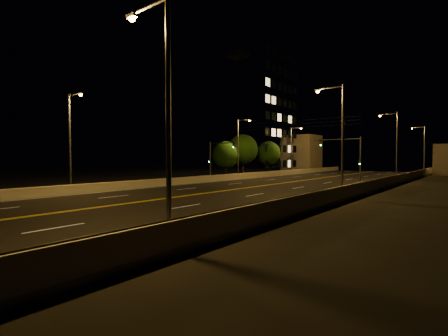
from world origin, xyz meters
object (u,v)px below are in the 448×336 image
Objects in this scene: streetlight_2 at (395,142)px; traffic_signal_left at (216,156)px; streetlight_0 at (164,105)px; streetlight_3 at (423,147)px; streetlight_5 at (239,145)px; traffic_signal_right at (350,156)px; streetlight_6 at (292,147)px; tree_2 at (268,153)px; streetlight_4 at (71,136)px; streetlight_1 at (340,134)px; tree_0 at (226,155)px; building_tower at (237,115)px; tree_1 at (243,149)px.

traffic_signal_left is (-20.28, -13.75, -1.89)m from streetlight_2.
streetlight_3 is (0.00, 66.33, 0.00)m from streetlight_0.
streetlight_5 reaches higher than traffic_signal_right.
traffic_signal_right is (-1.58, -13.75, -1.89)m from streetlight_2.
streetlight_2 is 1.00× the size of streetlight_6.
traffic_signal_right is 33.19m from tree_2.
streetlight_4 is 1.00× the size of streetlight_6.
streetlight_0 is 33.81m from traffic_signal_left.
streetlight_1 is at bearing -21.18° from traffic_signal_left.
streetlight_6 is (-21.46, 33.71, 0.00)m from streetlight_1.
streetlight_3 is (0.00, 47.20, 0.00)m from streetlight_1.
streetlight_3 reaches higher than traffic_signal_right.
traffic_signal_right is 23.38m from tree_0.
streetlight_6 is 17.18m from building_tower.
streetlight_2 is 1.70× the size of traffic_signal_left.
traffic_signal_left is at bearing 126.92° from streetlight_0.
tree_1 is (-27.29, -22.87, -0.50)m from streetlight_3.
streetlight_0 is 66.33m from streetlight_3.
streetlight_4 is at bearing -90.00° from streetlight_5.
traffic_signal_right is 0.71× the size of tree_1.
streetlight_6 is at bearing 82.59° from tree_0.
traffic_signal_left is 0.84× the size of tree_2.
streetlight_5 is at bearing 159.74° from traffic_signal_right.
building_tower reaches higher than streetlight_2.
streetlight_3 is 25.35m from streetlight_6.
streetlight_6 is at bearing 35.02° from tree_2.
streetlight_4 is 45.93m from streetlight_6.
building_tower is (-16.29, 27.18, 9.95)m from traffic_signal_left.
streetlight_0 is 41.51m from tree_0.
streetlight_6 reaches higher than tree_0.
traffic_signal_right is 0.84× the size of tree_2.
streetlight_1 is at bearing -50.52° from tree_2.
streetlight_3 reaches higher than tree_2.
traffic_signal_left is 0.20× the size of building_tower.
building_tower is at bearing -161.61° from streetlight_3.
streetlight_3 is 1.70× the size of traffic_signal_right.
streetlight_6 is at bearing 58.18° from tree_1.
streetlight_5 is at bearing 99.16° from traffic_signal_left.
streetlight_2 is at bearing -90.00° from streetlight_3.
streetlight_1 is 51.29m from building_tower.
streetlight_3 is 0.34× the size of building_tower.
building_tower is 4.19× the size of tree_2.
tree_1 is (9.29, -10.72, -8.56)m from building_tower.
building_tower reaches higher than tree_2.
streetlight_2 is 0.34× the size of building_tower.
streetlight_1 is 1.00× the size of streetlight_6.
streetlight_5 is 1.21× the size of tree_1.
traffic_signal_right is at bearing 93.36° from streetlight_0.
streetlight_2 and streetlight_4 have the same top height.
building_tower is at bearing 136.23° from streetlight_1.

